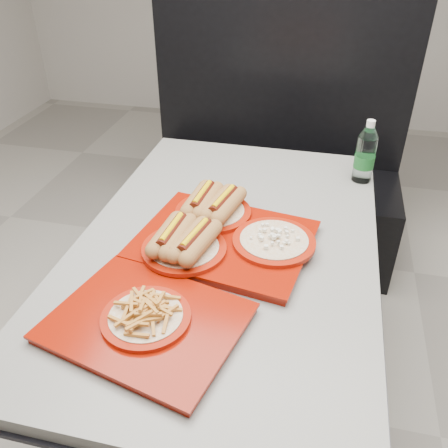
% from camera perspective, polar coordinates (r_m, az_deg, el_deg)
% --- Properties ---
extents(ground, '(6.00, 6.00, 0.00)m').
position_cam_1_polar(ground, '(1.99, 0.26, -19.84)').
color(ground, gray).
rests_on(ground, ground).
extents(diner_table, '(0.92, 1.42, 0.75)m').
position_cam_1_polar(diner_table, '(1.56, 0.31, -6.94)').
color(diner_table, black).
rests_on(diner_table, ground).
extents(booth_bench, '(1.30, 0.57, 1.35)m').
position_cam_1_polar(booth_bench, '(2.56, 5.77, 5.62)').
color(booth_bench, black).
rests_on(booth_bench, ground).
extents(tray_near, '(0.56, 0.48, 0.11)m').
position_cam_1_polar(tray_near, '(1.42, -0.72, -0.95)').
color(tray_near, maroon).
rests_on(tray_near, diner_table).
extents(tray_far, '(0.52, 0.45, 0.09)m').
position_cam_1_polar(tray_far, '(1.18, -9.34, -11.22)').
color(tray_far, maroon).
rests_on(tray_far, diner_table).
extents(water_bottle, '(0.07, 0.07, 0.23)m').
position_cam_1_polar(water_bottle, '(1.82, 16.63, 7.95)').
color(water_bottle, silver).
rests_on(water_bottle, diner_table).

